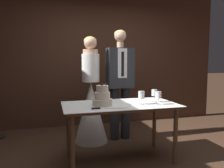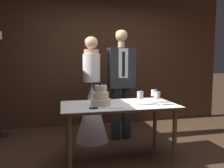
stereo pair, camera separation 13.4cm
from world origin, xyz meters
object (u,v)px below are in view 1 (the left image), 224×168
object	(u,v)px
tiered_cake	(102,98)
wine_glass_near	(158,96)
wine_glass_middle	(154,93)
groom	(120,80)
cake_knife	(103,108)
wine_glass_far	(141,96)
bride	(91,104)
cake_table	(120,110)

from	to	relation	value
tiered_cake	wine_glass_near	bearing A→B (deg)	-10.71
wine_glass_middle	groom	size ratio (longest dim) A/B	0.10
cake_knife	wine_glass_far	world-z (taller)	wine_glass_far
bride	groom	distance (m)	0.63
cake_table	tiered_cake	xyz separation A→B (m)	(-0.24, -0.04, 0.19)
wine_glass_near	wine_glass_far	xyz separation A→B (m)	(-0.20, 0.07, -0.00)
wine_glass_near	tiered_cake	bearing A→B (deg)	169.29
tiered_cake	cake_table	bearing A→B (deg)	9.20
wine_glass_near	wine_glass_middle	bearing A→B (deg)	80.11
cake_table	cake_knife	xyz separation A→B (m)	(-0.28, -0.24, 0.09)
tiered_cake	wine_glass_middle	distance (m)	0.73
wine_glass_near	wine_glass_middle	size ratio (longest dim) A/B	0.98
tiered_cake	wine_glass_near	distance (m)	0.71
wine_glass_near	wine_glass_middle	xyz separation A→B (m)	(0.03, 0.17, 0.01)
groom	bride	bearing A→B (deg)	179.93
wine_glass_middle	bride	size ratio (longest dim) A/B	0.10
tiered_cake	cake_knife	xyz separation A→B (m)	(-0.04, -0.21, -0.09)
cake_table	tiered_cake	world-z (taller)	tiered_cake
wine_glass_middle	wine_glass_far	distance (m)	0.26
cake_knife	bride	distance (m)	1.03
cake_table	bride	size ratio (longest dim) A/B	0.86
cake_table	groom	world-z (taller)	groom
cake_knife	groom	bearing A→B (deg)	67.43
wine_glass_far	tiered_cake	bearing A→B (deg)	172.66
cake_table	wine_glass_far	xyz separation A→B (m)	(0.26, -0.10, 0.20)
tiered_cake	wine_glass_near	size ratio (longest dim) A/B	1.62
cake_knife	wine_glass_far	bearing A→B (deg)	19.60
tiered_cake	wine_glass_far	world-z (taller)	tiered_cake
cake_knife	bride	bearing A→B (deg)	92.81
wine_glass_near	wine_glass_far	bearing A→B (deg)	161.42
wine_glass_far	bride	size ratio (longest dim) A/B	0.10
cake_table	cake_knife	size ratio (longest dim) A/B	3.45
cake_knife	wine_glass_near	xyz separation A→B (m)	(0.74, 0.07, 0.11)
bride	wine_glass_far	bearing A→B (deg)	-60.29
cake_table	cake_knife	bearing A→B (deg)	-139.33
cake_knife	bride	size ratio (longest dim) A/B	0.25
wine_glass_middle	wine_glass_far	bearing A→B (deg)	-156.46
bride	tiered_cake	bearing A→B (deg)	-89.70
tiered_cake	cake_knife	world-z (taller)	tiered_cake
cake_table	wine_glass_far	size ratio (longest dim) A/B	8.54
wine_glass_far	groom	bearing A→B (deg)	90.56
cake_table	bride	xyz separation A→B (m)	(-0.25, 0.78, -0.04)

